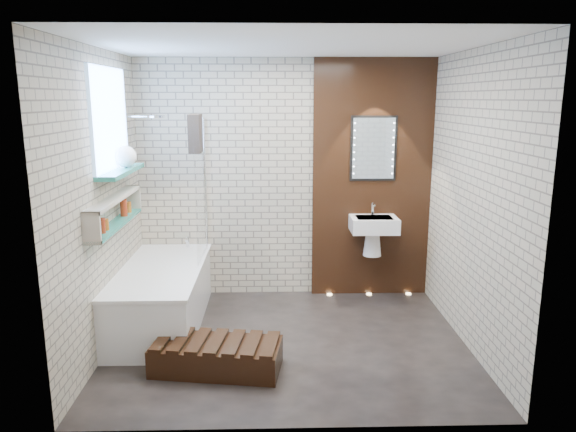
{
  "coord_description": "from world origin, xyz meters",
  "views": [
    {
      "loc": [
        -0.13,
        -4.53,
        2.18
      ],
      "look_at": [
        0.0,
        0.15,
        1.15
      ],
      "focal_mm": 33.49,
      "sensor_mm": 36.0,
      "label": 1
    }
  ],
  "objects_px": {
    "bath_screen": "(201,188)",
    "washbasin": "(373,230)",
    "walnut_step": "(217,356)",
    "led_mirror": "(373,148)",
    "bathtub": "(162,296)"
  },
  "relations": [
    {
      "from": "bath_screen",
      "to": "washbasin",
      "type": "relative_size",
      "value": 2.41
    },
    {
      "from": "washbasin",
      "to": "walnut_step",
      "type": "relative_size",
      "value": 0.56
    },
    {
      "from": "walnut_step",
      "to": "washbasin",
      "type": "bearing_deg",
      "value": 45.08
    },
    {
      "from": "bath_screen",
      "to": "led_mirror",
      "type": "relative_size",
      "value": 2.0
    },
    {
      "from": "washbasin",
      "to": "led_mirror",
      "type": "xyz_separation_m",
      "value": [
        0.0,
        0.16,
        0.86
      ]
    },
    {
      "from": "bathtub",
      "to": "bath_screen",
      "type": "bearing_deg",
      "value": 51.1
    },
    {
      "from": "bathtub",
      "to": "led_mirror",
      "type": "xyz_separation_m",
      "value": [
        2.17,
        0.78,
        1.36
      ]
    },
    {
      "from": "bath_screen",
      "to": "washbasin",
      "type": "distance_m",
      "value": 1.89
    },
    {
      "from": "bath_screen",
      "to": "led_mirror",
      "type": "xyz_separation_m",
      "value": [
        1.82,
        0.34,
        0.37
      ]
    },
    {
      "from": "washbasin",
      "to": "led_mirror",
      "type": "bearing_deg",
      "value": 90.0
    },
    {
      "from": "walnut_step",
      "to": "led_mirror",
      "type": "bearing_deg",
      "value": 47.85
    },
    {
      "from": "bath_screen",
      "to": "washbasin",
      "type": "height_order",
      "value": "bath_screen"
    },
    {
      "from": "bathtub",
      "to": "led_mirror",
      "type": "bearing_deg",
      "value": 19.78
    },
    {
      "from": "bathtub",
      "to": "washbasin",
      "type": "bearing_deg",
      "value": 16.01
    },
    {
      "from": "washbasin",
      "to": "walnut_step",
      "type": "height_order",
      "value": "washbasin"
    }
  ]
}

